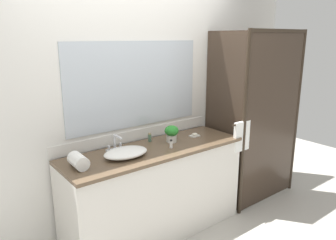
# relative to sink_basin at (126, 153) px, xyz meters

# --- Properties ---
(ground_plane) EXTENTS (8.00, 8.00, 0.00)m
(ground_plane) POSITION_rel_sink_basin_xyz_m (0.33, 0.02, -0.94)
(ground_plane) COLOR #B7B2A8
(wall_back_with_mirror) EXTENTS (4.40, 0.06, 2.60)m
(wall_back_with_mirror) POSITION_rel_sink_basin_xyz_m (0.33, 0.36, 0.37)
(wall_back_with_mirror) COLOR silver
(wall_back_with_mirror) RESTS_ON ground_plane
(vanity_cabinet) EXTENTS (1.80, 0.58, 0.90)m
(vanity_cabinet) POSITION_rel_sink_basin_xyz_m (0.33, 0.03, -0.48)
(vanity_cabinet) COLOR silver
(vanity_cabinet) RESTS_ON ground_plane
(shower_enclosure) EXTENTS (1.20, 0.59, 2.00)m
(shower_enclosure) POSITION_rel_sink_basin_xyz_m (1.61, -0.17, 0.09)
(shower_enclosure) COLOR #2D2319
(shower_enclosure) RESTS_ON ground_plane
(sink_basin) EXTENTS (0.41, 0.28, 0.07)m
(sink_basin) POSITION_rel_sink_basin_xyz_m (0.00, 0.00, 0.00)
(sink_basin) COLOR white
(sink_basin) RESTS_ON vanity_cabinet
(faucet) EXTENTS (0.17, 0.16, 0.16)m
(faucet) POSITION_rel_sink_basin_xyz_m (0.00, 0.19, 0.02)
(faucet) COLOR silver
(faucet) RESTS_ON vanity_cabinet
(potted_plant) EXTENTS (0.14, 0.14, 0.17)m
(potted_plant) POSITION_rel_sink_basin_xyz_m (0.57, 0.07, 0.06)
(potted_plant) COLOR beige
(potted_plant) RESTS_ON vanity_cabinet
(soap_dish) EXTENTS (0.10, 0.07, 0.04)m
(soap_dish) POSITION_rel_sink_basin_xyz_m (0.87, 0.06, -0.02)
(soap_dish) COLOR silver
(soap_dish) RESTS_ON vanity_cabinet
(amenity_bottle_shampoo) EXTENTS (0.03, 0.03, 0.09)m
(amenity_bottle_shampoo) POSITION_rel_sink_basin_xyz_m (0.40, 0.21, 0.01)
(amenity_bottle_shampoo) COLOR #4C7056
(amenity_bottle_shampoo) RESTS_ON vanity_cabinet
(amenity_bottle_body_wash) EXTENTS (0.03, 0.03, 0.08)m
(amenity_bottle_body_wash) POSITION_rel_sink_basin_xyz_m (0.45, -0.07, 0.00)
(amenity_bottle_body_wash) COLOR white
(amenity_bottle_body_wash) RESTS_ON vanity_cabinet
(rolled_towel_near_edge) EXTENTS (0.12, 0.20, 0.12)m
(rolled_towel_near_edge) POSITION_rel_sink_basin_xyz_m (-0.43, 0.01, 0.02)
(rolled_towel_near_edge) COLOR white
(rolled_towel_near_edge) RESTS_ON vanity_cabinet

